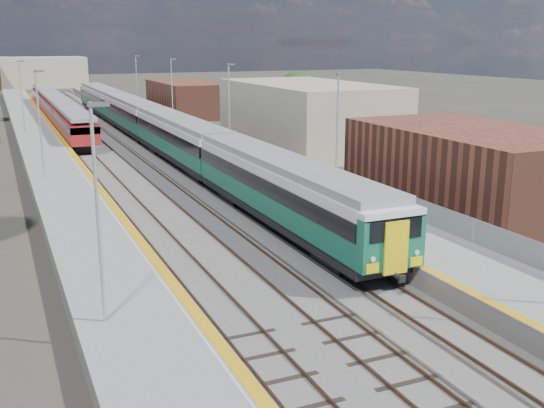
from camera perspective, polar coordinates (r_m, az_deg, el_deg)
ground at (r=64.95m, az=-11.72°, el=4.84°), size 320.00×320.00×0.00m
ballast_bed at (r=66.97m, az=-14.06°, el=5.01°), size 10.50×155.00×0.06m
tracks at (r=68.69m, az=-13.81°, el=5.32°), size 8.96×160.00×0.17m
platform_right at (r=68.50m, az=-7.84°, el=5.93°), size 4.70×155.00×8.52m
platform_left at (r=66.14m, az=-19.90°, el=4.90°), size 4.30×155.00×8.52m
green_train at (r=65.68m, az=-10.68°, el=7.10°), size 3.09×85.79×3.40m
red_train at (r=88.52m, az=-18.75°, el=8.16°), size 2.72×55.23×3.43m
tree_d at (r=84.44m, az=2.29°, el=10.14°), size 4.98×4.98×6.75m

